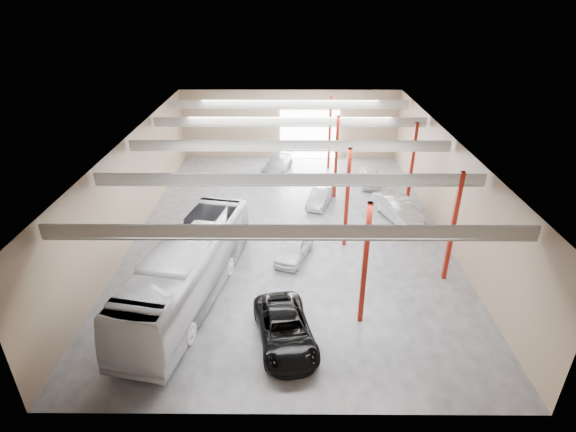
{
  "coord_description": "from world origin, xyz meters",
  "views": [
    {
      "loc": [
        0.05,
        -28.98,
        15.93
      ],
      "look_at": [
        -0.11,
        -1.99,
        2.2
      ],
      "focal_mm": 28.0,
      "sensor_mm": 36.0,
      "label": 1
    }
  ],
  "objects_px": {
    "coach_bus": "(189,270)",
    "car_row_b": "(320,197)",
    "car_row_a": "(294,248)",
    "car_right_far": "(370,177)",
    "black_sedan": "(285,330)",
    "car_row_c": "(278,164)",
    "car_right_near": "(398,208)"
  },
  "relations": [
    {
      "from": "black_sedan",
      "to": "car_row_c",
      "type": "relative_size",
      "value": 1.14
    },
    {
      "from": "car_row_a",
      "to": "car_row_c",
      "type": "relative_size",
      "value": 0.84
    },
    {
      "from": "black_sedan",
      "to": "car_row_b",
      "type": "relative_size",
      "value": 1.38
    },
    {
      "from": "car_row_b",
      "to": "car_right_near",
      "type": "bearing_deg",
      "value": -4.59
    },
    {
      "from": "coach_bus",
      "to": "car_row_b",
      "type": "distance_m",
      "value": 14.96
    },
    {
      "from": "car_row_c",
      "to": "car_right_far",
      "type": "bearing_deg",
      "value": -4.07
    },
    {
      "from": "coach_bus",
      "to": "car_row_b",
      "type": "bearing_deg",
      "value": 68.3
    },
    {
      "from": "coach_bus",
      "to": "black_sedan",
      "type": "xyz_separation_m",
      "value": [
        5.43,
        -3.69,
        -1.09
      ]
    },
    {
      "from": "car_row_a",
      "to": "car_row_b",
      "type": "distance_m",
      "value": 8.48
    },
    {
      "from": "car_row_c",
      "to": "car_right_near",
      "type": "height_order",
      "value": "car_right_near"
    },
    {
      "from": "car_row_c",
      "to": "car_row_b",
      "type": "bearing_deg",
      "value": -46.63
    },
    {
      "from": "black_sedan",
      "to": "car_row_c",
      "type": "xyz_separation_m",
      "value": [
        -1.0,
        23.69,
        -0.06
      ]
    },
    {
      "from": "car_row_b",
      "to": "car_row_c",
      "type": "distance_m",
      "value": 8.36
    },
    {
      "from": "coach_bus",
      "to": "car_row_b",
      "type": "xyz_separation_m",
      "value": [
        8.13,
        12.5,
        -1.2
      ]
    },
    {
      "from": "car_row_b",
      "to": "car_row_c",
      "type": "relative_size",
      "value": 0.82
    },
    {
      "from": "coach_bus",
      "to": "car_row_a",
      "type": "xyz_separation_m",
      "value": [
        5.95,
        4.3,
        -1.17
      ]
    },
    {
      "from": "coach_bus",
      "to": "car_row_b",
      "type": "relative_size",
      "value": 3.3
    },
    {
      "from": "car_row_a",
      "to": "car_row_b",
      "type": "bearing_deg",
      "value": 94.91
    },
    {
      "from": "black_sedan",
      "to": "car_right_near",
      "type": "bearing_deg",
      "value": 46.72
    },
    {
      "from": "car_right_near",
      "to": "car_row_c",
      "type": "bearing_deg",
      "value": 114.83
    },
    {
      "from": "car_row_a",
      "to": "car_right_far",
      "type": "relative_size",
      "value": 1.01
    },
    {
      "from": "car_right_near",
      "to": "car_row_a",
      "type": "bearing_deg",
      "value": -163.18
    },
    {
      "from": "car_row_b",
      "to": "car_right_far",
      "type": "relative_size",
      "value": 0.98
    },
    {
      "from": "car_row_c",
      "to": "car_right_far",
      "type": "xyz_separation_m",
      "value": [
        8.45,
        -3.27,
        -0.01
      ]
    },
    {
      "from": "black_sedan",
      "to": "car_row_b",
      "type": "distance_m",
      "value": 16.41
    },
    {
      "from": "car_row_b",
      "to": "car_right_far",
      "type": "xyz_separation_m",
      "value": [
        4.74,
        4.23,
        0.03
      ]
    },
    {
      "from": "black_sedan",
      "to": "car_row_b",
      "type": "height_order",
      "value": "black_sedan"
    },
    {
      "from": "car_row_b",
      "to": "car_right_near",
      "type": "distance_m",
      "value": 6.32
    },
    {
      "from": "car_right_far",
      "to": "car_row_c",
      "type": "bearing_deg",
      "value": 164.39
    },
    {
      "from": "car_row_a",
      "to": "car_right_near",
      "type": "xyz_separation_m",
      "value": [
        7.98,
        5.7,
        0.14
      ]
    },
    {
      "from": "black_sedan",
      "to": "car_row_a",
      "type": "relative_size",
      "value": 1.35
    },
    {
      "from": "car_right_near",
      "to": "car_right_far",
      "type": "height_order",
      "value": "car_right_near"
    }
  ]
}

